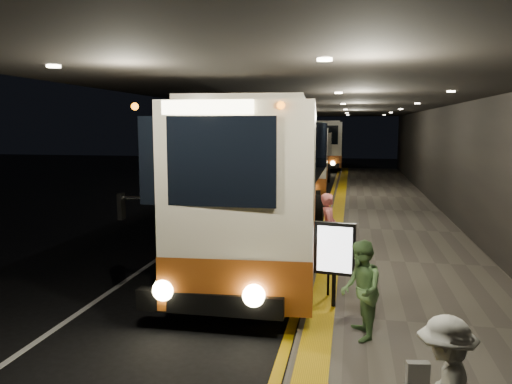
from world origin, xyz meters
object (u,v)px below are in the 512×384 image
(passenger_boarding, at_px, (328,227))
(coach_second, at_px, (307,160))
(coach_main, at_px, (269,184))
(info_sign, at_px, (335,251))
(coach_third, at_px, (327,146))
(passenger_waiting_green, at_px, (361,290))
(bag_polka, at_px, (418,375))
(stanchion_post, at_px, (328,269))

(passenger_boarding, bearing_deg, coach_second, 5.95)
(coach_main, relative_size, info_sign, 7.91)
(coach_third, height_order, passenger_boarding, coach_third)
(coach_main, xyz_separation_m, coach_third, (0.16, 30.62, -0.06))
(passenger_boarding, xyz_separation_m, info_sign, (0.27, -3.30, 0.23))
(passenger_waiting_green, height_order, bag_polka, passenger_waiting_green)
(info_sign, distance_m, stanchion_post, 0.85)
(stanchion_post, bearing_deg, info_sign, -77.88)
(passenger_waiting_green, xyz_separation_m, stanchion_post, (-0.61, 1.98, -0.26))
(passenger_waiting_green, distance_m, stanchion_post, 2.08)
(bag_polka, bearing_deg, coach_third, 94.66)
(coach_main, bearing_deg, passenger_boarding, -45.76)
(coach_second, bearing_deg, passenger_waiting_green, -84.76)
(passenger_boarding, height_order, bag_polka, passenger_boarding)
(coach_second, height_order, info_sign, coach_second)
(coach_third, xyz_separation_m, bag_polka, (3.12, -38.35, -1.55))
(bag_polka, relative_size, stanchion_post, 0.32)
(stanchion_post, bearing_deg, passenger_waiting_green, -72.84)
(coach_main, bearing_deg, stanchion_post, -69.58)
(coach_main, xyz_separation_m, bag_polka, (3.28, -7.73, -1.61))
(passenger_boarding, height_order, info_sign, passenger_boarding)
(passenger_waiting_green, bearing_deg, coach_main, -166.85)
(coach_main, height_order, passenger_boarding, coach_main)
(coach_third, distance_m, passenger_boarding, 32.29)
(coach_third, bearing_deg, coach_main, -91.64)
(coach_second, bearing_deg, coach_main, -91.65)
(coach_second, height_order, bag_polka, coach_second)
(info_sign, relative_size, stanchion_post, 1.49)
(coach_second, relative_size, passenger_boarding, 6.34)
(coach_third, bearing_deg, coach_second, -92.43)
(bag_polka, bearing_deg, passenger_waiting_green, 116.51)
(passenger_boarding, distance_m, bag_polka, 6.33)
(passenger_boarding, height_order, passenger_waiting_green, passenger_boarding)
(passenger_boarding, height_order, stanchion_post, passenger_boarding)
(coach_main, xyz_separation_m, passenger_boarding, (1.81, -1.62, -0.91))
(coach_second, height_order, stanchion_post, coach_second)
(coach_second, bearing_deg, bag_polka, -83.38)
(coach_second, xyz_separation_m, passenger_boarding, (1.96, -15.84, -0.64))
(coach_main, height_order, stanchion_post, coach_main)
(coach_main, bearing_deg, bag_polka, -70.90)
(passenger_waiting_green, bearing_deg, info_sign, -169.54)
(stanchion_post, bearing_deg, coach_third, 92.92)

